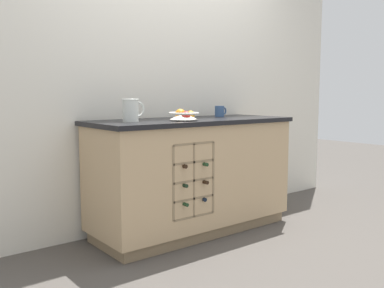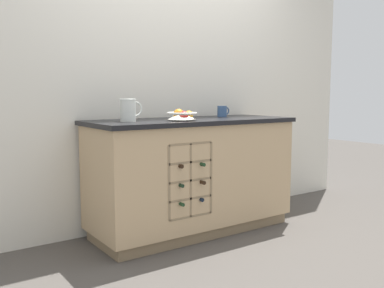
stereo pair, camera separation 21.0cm
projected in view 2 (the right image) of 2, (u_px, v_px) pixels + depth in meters
The scene contains 6 objects.
ground_plane at pixel (192, 230), 3.54m from camera, with size 14.00×14.00×0.00m, color #4C4742.
back_wall at pixel (167, 76), 3.71m from camera, with size 4.40×0.06×2.55m, color silver.
kitchen_island at pixel (192, 175), 3.48m from camera, with size 1.70×0.69×0.92m.
fruit_bowl at pixel (182, 115), 3.21m from camera, with size 0.23×0.23×0.09m.
white_pitcher at pixel (128, 110), 3.08m from camera, with size 0.17×0.12×0.16m.
ceramic_mug at pixel (222, 111), 3.77m from camera, with size 0.12×0.08×0.10m.
Camera 2 is at (-1.97, -2.82, 1.12)m, focal length 40.00 mm.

